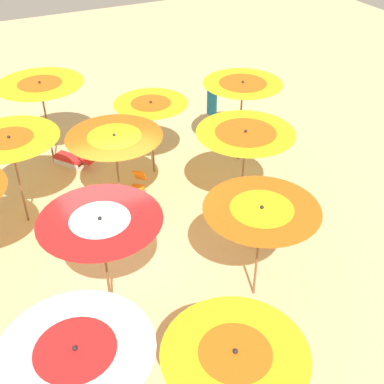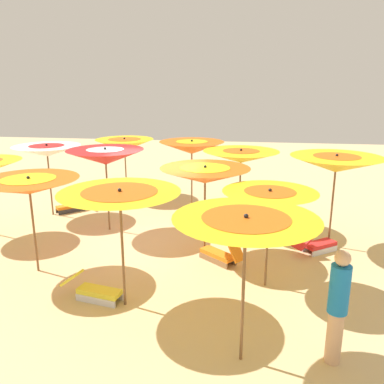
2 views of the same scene
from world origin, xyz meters
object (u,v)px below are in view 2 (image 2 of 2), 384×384
lounger_3 (220,255)px  beach_ball (162,197)px  beach_umbrella_1 (47,151)px  lounger_0 (317,245)px  beach_umbrella_3 (192,148)px  beach_umbrella_6 (241,157)px  beach_umbrella_10 (270,199)px  lounger_1 (95,290)px  beach_umbrella_9 (336,164)px  beach_umbrella_11 (246,229)px  lounger_2 (73,205)px  beach_umbrella_5 (29,186)px  beach_umbrella_8 (120,199)px  beachgoer_0 (338,305)px  beach_umbrella_0 (125,144)px  beach_umbrella_7 (205,175)px  beach_umbrella_4 (105,157)px

lounger_3 → beach_ball: bearing=-23.2°
beach_umbrella_1 → lounger_0: 8.49m
beach_umbrella_3 → lounger_0: beach_umbrella_3 is taller
beach_umbrella_6 → beach_umbrella_10: (-0.67, 3.60, -0.20)m
beach_umbrella_3 → lounger_1: (1.08, 6.01, -1.92)m
beach_umbrella_9 → beach_umbrella_11: beach_umbrella_9 is taller
lounger_2 → beach_umbrella_9: bearing=122.8°
beach_umbrella_1 → lounger_2: size_ratio=2.26×
beach_umbrella_11 → lounger_2: bearing=-49.2°
beach_umbrella_5 → lounger_2: (1.08, -4.26, -1.81)m
beach_umbrella_5 → beach_umbrella_9: beach_umbrella_9 is taller
beach_umbrella_5 → lounger_0: size_ratio=1.82×
beach_umbrella_6 → lounger_3: 3.26m
lounger_1 → beach_umbrella_8: bearing=2.7°
beachgoer_0 → beach_umbrella_9: bearing=67.8°
beach_umbrella_5 → lounger_2: size_ratio=2.17×
beach_umbrella_0 → beach_umbrella_8: size_ratio=0.94×
beach_umbrella_8 → lounger_3: size_ratio=2.06×
lounger_0 → beachgoer_0: (0.40, 4.23, 0.78)m
beach_umbrella_7 → beach_ball: 5.13m
lounger_2 → beach_ball: lounger_2 is taller
beach_umbrella_3 → beach_umbrella_10: size_ratio=1.11×
beach_umbrella_4 → lounger_3: (-3.38, 1.75, -1.96)m
beach_umbrella_7 → beach_umbrella_11: size_ratio=0.95×
lounger_2 → beach_umbrella_1: bearing=-4.7°
beach_umbrella_4 → beachgoer_0: (-5.35, 5.01, -1.18)m
beach_umbrella_3 → beach_umbrella_9: bearing=147.4°
beach_umbrella_0 → beach_umbrella_4: 3.73m
lounger_0 → lounger_1: bearing=176.0°
beach_umbrella_5 → beach_umbrella_11: bearing=152.9°
beach_umbrella_3 → beach_umbrella_6: bearing=140.1°
beach_umbrella_9 → lounger_3: (2.75, 1.42, -2.00)m
beachgoer_0 → beach_ball: (4.47, -8.07, -0.84)m
beach_umbrella_10 → lounger_0: size_ratio=1.75×
lounger_2 → beach_umbrella_4: bearing=96.1°
beach_umbrella_0 → beach_umbrella_7: 6.06m
beach_umbrella_6 → beach_umbrella_7: 2.27m
beach_umbrella_9 → lounger_1: (5.09, 3.45, -2.01)m
beach_umbrella_1 → beach_umbrella_10: (-6.71, 3.79, -0.19)m
beach_umbrella_9 → beach_umbrella_10: (1.72, 2.39, -0.29)m
beach_umbrella_6 → lounger_2: bearing=-6.4°
beach_umbrella_4 → beach_umbrella_6: beach_umbrella_4 is taller
lounger_0 → beach_umbrella_10: bearing=-161.3°
beachgoer_0 → beach_umbrella_4: bearing=124.1°
beachgoer_0 → lounger_3: bearing=108.3°
lounger_1 → beachgoer_0: (-4.32, 1.23, 0.79)m
beach_umbrella_4 → beach_umbrella_3: bearing=-133.4°
beach_umbrella_11 → lounger_2: beach_umbrella_11 is taller
beach_umbrella_8 → beach_umbrella_9: bearing=-141.4°
beach_umbrella_10 → beach_umbrella_6: bearing=-79.5°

